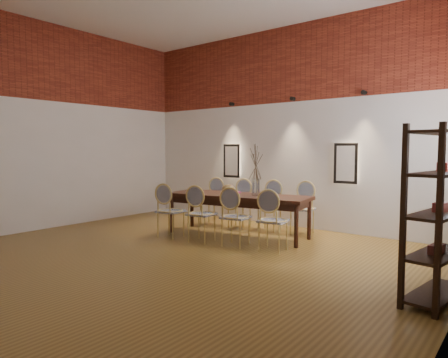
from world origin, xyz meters
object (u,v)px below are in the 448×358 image
Objects in this scene: dining_table at (238,215)px; chair_far_b at (239,204)px; chair_far_c at (269,206)px; chair_near_c at (236,217)px; chair_far_a at (211,202)px; vase at (256,187)px; bowl at (228,189)px; book at (232,192)px; chair_near_a at (171,211)px; shelving_rack at (439,214)px; chair_near_b at (202,214)px; chair_far_d at (302,209)px; chair_near_d at (273,221)px.

dining_table is 2.76× the size of chair_far_b.
chair_near_c is at bearing 90.00° from chair_far_c.
dining_table is at bearing 114.94° from chair_far_b.
chair_far_a is at bearing 0.00° from chair_far_c.
vase is at bearing 152.24° from chair_far_a.
chair_near_c is (0.43, -0.64, 0.09)m from dining_table.
chair_far_a is 3.92× the size of bowl.
dining_table is 0.50m from bowl.
vase is (-0.08, 0.69, 0.43)m from chair_near_c.
bowl is 0.20m from book.
chair_near_a and chair_near_c have the same top height.
chair_far_b is at bearing 162.66° from shelving_rack.
vase reaches higher than chair_near_b.
dining_table is 0.45m from book.
bowl reaches higher than dining_table.
book is (-1.06, -0.73, 0.30)m from chair_far_d.
chair_near_c is 0.89m from bowl.
chair_near_d is at bearing -0.00° from chair_near_c.
dining_table is at bearing 35.64° from chair_near_a.
chair_far_b is at bearing 112.28° from book.
shelving_rack is at bearing -14.39° from chair_near_a.
bowl reaches higher than book.
book is (-0.63, 0.75, 0.30)m from chair_near_c.
dining_table is 2.76× the size of chair_near_b.
chair_near_d is 0.52× the size of shelving_rack.
chair_far_a is at bearing 0.00° from chair_far_b.
vase is (0.56, 0.79, 0.43)m from chair_near_b.
bowl is 0.92× the size of book.
shelving_rack reaches higher than chair_far_b.
chair_near_b is 3.92× the size of bowl.
dining_table is 0.77m from chair_near_b.
chair_near_b is 0.76m from bowl.
shelving_rack reaches higher than chair_far_d.
bowl is at bearing 150.42° from chair_near_d.
chair_far_a is at bearing 0.00° from chair_far_d.
chair_near_b is 1.54m from chair_far_a.
chair_far_b is 1.06m from vase.
chair_far_c is 0.82m from vase.
chair_far_d is (1.28, 0.20, 0.00)m from chair_far_b.
chair_near_d is 3.92× the size of bowl.
chair_near_d and chair_far_c have the same top height.
shelving_rack is at bearing 139.47° from chair_far_c.
shelving_rack is at bearing -25.62° from chair_near_d.
chair_far_c is 3.82m from shelving_rack.
chair_near_c is at bearing 65.06° from chair_far_d.
chair_near_d is at bearing 90.00° from chair_far_d.
dining_table is 1.44× the size of shelving_rack.
chair_far_c is at bearing 65.36° from bowl.
chair_near_a reaches higher than bowl.
bowl is at bearing -165.78° from vase.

